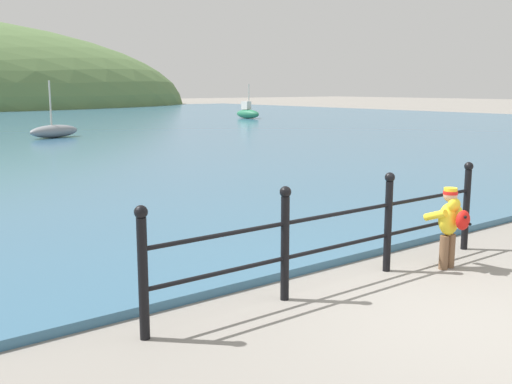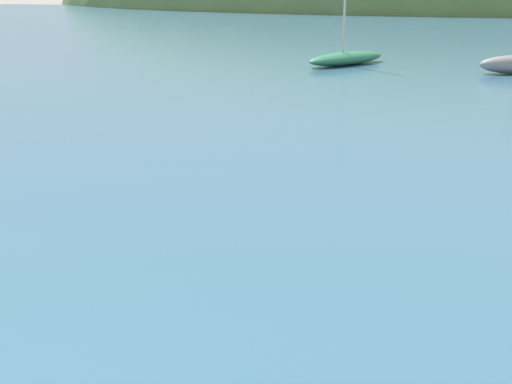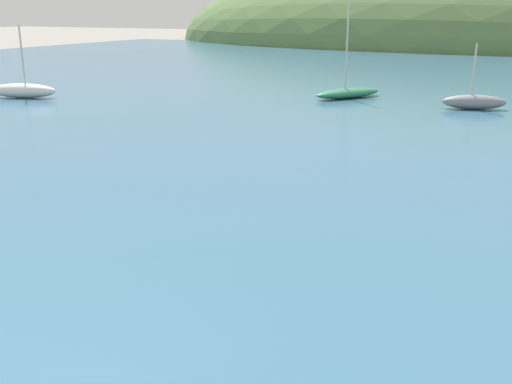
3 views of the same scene
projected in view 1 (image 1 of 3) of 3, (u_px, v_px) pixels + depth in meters
ground_plane at (470, 319)px, 5.76m from camera, size 200.00×200.00×0.00m
iron_railing at (340, 229)px, 6.66m from camera, size 4.99×0.12×1.21m
child_in_coat at (450, 220)px, 7.25m from camera, size 0.38×0.53×1.00m
boat_nearest_quay at (248, 113)px, 40.57m from camera, size 0.87×2.18×2.31m
boat_blue_hull at (54, 131)px, 25.15m from camera, size 2.40×1.30×2.38m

